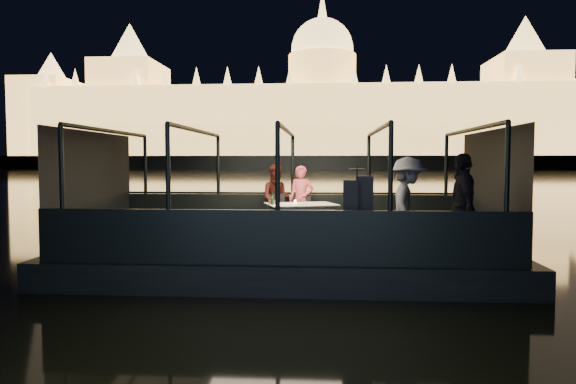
# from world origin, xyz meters

# --- Properties ---
(river_water) EXTENTS (500.00, 500.00, 0.00)m
(river_water) POSITION_xyz_m (0.00, 80.00, 0.00)
(river_water) COLOR black
(river_water) RESTS_ON ground
(boat_hull) EXTENTS (8.60, 4.40, 1.00)m
(boat_hull) POSITION_xyz_m (0.00, 0.00, 0.00)
(boat_hull) COLOR black
(boat_hull) RESTS_ON river_water
(boat_deck) EXTENTS (8.00, 4.00, 0.04)m
(boat_deck) POSITION_xyz_m (0.00, 0.00, 0.48)
(boat_deck) COLOR black
(boat_deck) RESTS_ON boat_hull
(gunwale_port) EXTENTS (8.00, 0.08, 0.90)m
(gunwale_port) POSITION_xyz_m (0.00, 2.00, 0.95)
(gunwale_port) COLOR black
(gunwale_port) RESTS_ON boat_deck
(gunwale_starboard) EXTENTS (8.00, 0.08, 0.90)m
(gunwale_starboard) POSITION_xyz_m (0.00, -2.00, 0.95)
(gunwale_starboard) COLOR black
(gunwale_starboard) RESTS_ON boat_deck
(cabin_glass_port) EXTENTS (8.00, 0.02, 1.40)m
(cabin_glass_port) POSITION_xyz_m (0.00, 2.00, 2.10)
(cabin_glass_port) COLOR #99B2B2
(cabin_glass_port) RESTS_ON gunwale_port
(cabin_glass_starboard) EXTENTS (8.00, 0.02, 1.40)m
(cabin_glass_starboard) POSITION_xyz_m (0.00, -2.00, 2.10)
(cabin_glass_starboard) COLOR #99B2B2
(cabin_glass_starboard) RESTS_ON gunwale_starboard
(cabin_roof_glass) EXTENTS (8.00, 4.00, 0.02)m
(cabin_roof_glass) POSITION_xyz_m (0.00, 0.00, 2.80)
(cabin_roof_glass) COLOR #99B2B2
(cabin_roof_glass) RESTS_ON boat_deck
(end_wall_fore) EXTENTS (0.02, 4.00, 2.30)m
(end_wall_fore) POSITION_xyz_m (-4.00, 0.00, 1.65)
(end_wall_fore) COLOR black
(end_wall_fore) RESTS_ON boat_deck
(end_wall_aft) EXTENTS (0.02, 4.00, 2.30)m
(end_wall_aft) POSITION_xyz_m (4.00, 0.00, 1.65)
(end_wall_aft) COLOR black
(end_wall_aft) RESTS_ON boat_deck
(canopy_ribs) EXTENTS (8.00, 4.00, 2.30)m
(canopy_ribs) POSITION_xyz_m (0.00, 0.00, 1.65)
(canopy_ribs) COLOR black
(canopy_ribs) RESTS_ON boat_deck
(embankment) EXTENTS (400.00, 140.00, 6.00)m
(embankment) POSITION_xyz_m (0.00, 210.00, 1.00)
(embankment) COLOR #423D33
(embankment) RESTS_ON ground
(parliament_building) EXTENTS (220.00, 32.00, 60.00)m
(parliament_building) POSITION_xyz_m (0.00, 175.00, 29.00)
(parliament_building) COLOR #F2D18C
(parliament_building) RESTS_ON embankment
(dining_table_central) EXTENTS (1.70, 1.44, 0.77)m
(dining_table_central) POSITION_xyz_m (0.25, 0.92, 0.89)
(dining_table_central) COLOR silver
(dining_table_central) RESTS_ON boat_deck
(chair_port_left) EXTENTS (0.44, 0.44, 0.93)m
(chair_port_left) POSITION_xyz_m (-0.37, 1.37, 0.95)
(chair_port_left) COLOR black
(chair_port_left) RESTS_ON boat_deck
(chair_port_right) EXTENTS (0.46, 0.46, 0.88)m
(chair_port_right) POSITION_xyz_m (0.24, 1.41, 0.95)
(chair_port_right) COLOR black
(chair_port_right) RESTS_ON boat_deck
(coat_stand) EXTENTS (0.52, 0.46, 1.60)m
(coat_stand) POSITION_xyz_m (1.29, -1.62, 1.40)
(coat_stand) COLOR black
(coat_stand) RESTS_ON boat_deck
(person_woman_coral) EXTENTS (0.62, 0.45, 1.59)m
(person_woman_coral) POSITION_xyz_m (0.22, 1.64, 1.25)
(person_woman_coral) COLOR #E65361
(person_woman_coral) RESTS_ON boat_deck
(person_man_maroon) EXTENTS (0.83, 0.68, 1.61)m
(person_man_maroon) POSITION_xyz_m (-0.34, 1.66, 1.25)
(person_man_maroon) COLOR #3C1510
(person_man_maroon) RESTS_ON boat_deck
(passenger_stripe) EXTENTS (0.88, 1.26, 1.77)m
(passenger_stripe) POSITION_xyz_m (2.25, -0.90, 1.35)
(passenger_stripe) COLOR silver
(passenger_stripe) RESTS_ON boat_deck
(passenger_dark) EXTENTS (0.50, 1.10, 1.83)m
(passenger_dark) POSITION_xyz_m (3.07, -1.44, 1.35)
(passenger_dark) COLOR black
(passenger_dark) RESTS_ON boat_deck
(wine_bottle) EXTENTS (0.08, 0.08, 0.28)m
(wine_bottle) POSITION_xyz_m (-0.35, 0.61, 1.42)
(wine_bottle) COLOR #133614
(wine_bottle) RESTS_ON dining_table_central
(bread_basket) EXTENTS (0.21, 0.21, 0.08)m
(bread_basket) POSITION_xyz_m (-0.35, 0.80, 1.31)
(bread_basket) COLOR brown
(bread_basket) RESTS_ON dining_table_central
(amber_candle) EXTENTS (0.07, 0.07, 0.09)m
(amber_candle) POSITION_xyz_m (0.13, 0.83, 1.31)
(amber_candle) COLOR orange
(amber_candle) RESTS_ON dining_table_central
(plate_near) EXTENTS (0.28, 0.28, 0.01)m
(plate_near) POSITION_xyz_m (0.28, 0.71, 1.27)
(plate_near) COLOR silver
(plate_near) RESTS_ON dining_table_central
(plate_far) EXTENTS (0.28, 0.28, 0.01)m
(plate_far) POSITION_xyz_m (-0.35, 0.87, 1.27)
(plate_far) COLOR white
(plate_far) RESTS_ON dining_table_central
(wine_glass_white) EXTENTS (0.08, 0.08, 0.19)m
(wine_glass_white) POSITION_xyz_m (-0.35, 0.60, 1.36)
(wine_glass_white) COLOR white
(wine_glass_white) RESTS_ON dining_table_central
(wine_glass_red) EXTENTS (0.07, 0.07, 0.19)m
(wine_glass_red) POSITION_xyz_m (0.29, 1.02, 1.36)
(wine_glass_red) COLOR silver
(wine_glass_red) RESTS_ON dining_table_central
(wine_glass_empty) EXTENTS (0.09, 0.09, 0.21)m
(wine_glass_empty) POSITION_xyz_m (0.03, 0.62, 1.36)
(wine_glass_empty) COLOR white
(wine_glass_empty) RESTS_ON dining_table_central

